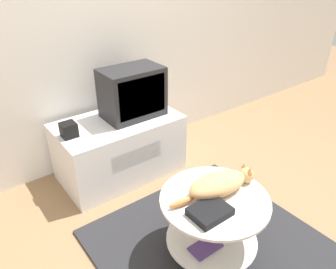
# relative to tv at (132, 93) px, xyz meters

# --- Properties ---
(ground_plane) EXTENTS (12.00, 12.00, 0.00)m
(ground_plane) POSITION_rel_tv_xyz_m (-0.12, -1.15, -0.74)
(ground_plane) COLOR #93704C
(wall_back) EXTENTS (8.00, 0.05, 2.60)m
(wall_back) POSITION_rel_tv_xyz_m (-0.12, 0.38, 0.56)
(wall_back) COLOR silver
(wall_back) RESTS_ON ground_plane
(rug) EXTENTS (1.41, 1.39, 0.02)m
(rug) POSITION_rel_tv_xyz_m (-0.12, -1.15, -0.73)
(rug) COLOR #28282B
(rug) RESTS_ON ground_plane
(tv_stand) EXTENTS (1.05, 0.59, 0.53)m
(tv_stand) POSITION_rel_tv_xyz_m (-0.16, -0.00, -0.48)
(tv_stand) COLOR white
(tv_stand) RESTS_ON ground_plane
(tv) EXTENTS (0.51, 0.33, 0.42)m
(tv) POSITION_rel_tv_xyz_m (0.00, 0.00, 0.00)
(tv) COLOR #232326
(tv) RESTS_ON tv_stand
(speaker) EXTENTS (0.11, 0.11, 0.11)m
(speaker) POSITION_rel_tv_xyz_m (-0.59, -0.02, -0.15)
(speaker) COLOR black
(speaker) RESTS_ON tv_stand
(coffee_table) EXTENTS (0.67, 0.67, 0.46)m
(coffee_table) POSITION_rel_tv_xyz_m (-0.16, -1.19, -0.43)
(coffee_table) COLOR #B2B2B7
(coffee_table) RESTS_ON rug
(dvd_box) EXTENTS (0.22, 0.17, 0.05)m
(dvd_box) POSITION_rel_tv_xyz_m (-0.29, -1.27, -0.23)
(dvd_box) COLOR black
(dvd_box) RESTS_ON coffee_table
(cat) EXTENTS (0.61, 0.24, 0.13)m
(cat) POSITION_rel_tv_xyz_m (-0.10, -1.16, -0.20)
(cat) COLOR tan
(cat) RESTS_ON coffee_table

